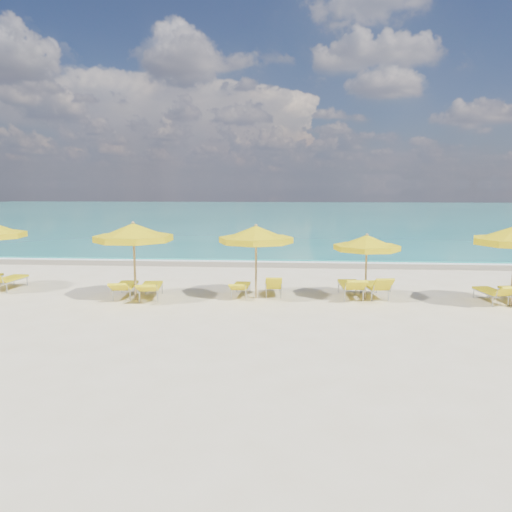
{
  "coord_description": "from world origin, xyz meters",
  "views": [
    {
      "loc": [
        1.37,
        -16.06,
        3.73
      ],
      "look_at": [
        0.0,
        1.5,
        1.2
      ],
      "focal_mm": 35.0,
      "sensor_mm": 36.0,
      "label": 1
    }
  ],
  "objects": [
    {
      "name": "whitecap_far",
      "position": [
        8.0,
        24.0,
        0.0
      ],
      "size": [
        18.0,
        0.3,
        0.05
      ],
      "primitive_type": "cube",
      "color": "white",
      "rests_on": "ground"
    },
    {
      "name": "lounger_4_right",
      "position": [
        4.06,
        0.51,
        0.23
      ],
      "size": [
        0.87,
        1.88,
        0.85
      ],
      "rotation": [
        0.0,
        0.0,
        0.15
      ],
      "color": "#A5A8AD",
      "rests_on": "ground"
    },
    {
      "name": "whitecap_near",
      "position": [
        -6.0,
        17.0,
        0.0
      ],
      "size": [
        14.0,
        0.36,
        0.05
      ],
      "primitive_type": "cube",
      "color": "white",
      "rests_on": "ground"
    },
    {
      "name": "lounger_4_left",
      "position": [
        3.25,
        0.42,
        0.24
      ],
      "size": [
        0.79,
        2.07,
        0.83
      ],
      "rotation": [
        0.0,
        0.0,
        0.06
      ],
      "color": "#A5A8AD",
      "rests_on": "ground"
    },
    {
      "name": "wet_sand_band",
      "position": [
        0.0,
        7.4,
        0.0
      ],
      "size": [
        120.0,
        2.6,
        0.01
      ],
      "primitive_type": "cube",
      "color": "tan",
      "rests_on": "ground"
    },
    {
      "name": "lounger_1_right",
      "position": [
        -8.83,
        0.77,
        0.22
      ],
      "size": [
        0.72,
        1.85,
        0.79
      ],
      "rotation": [
        0.0,
        0.0,
        -0.07
      ],
      "color": "#A5A8AD",
      "rests_on": "ground"
    },
    {
      "name": "lounger_3_left",
      "position": [
        -0.42,
        0.34,
        0.19
      ],
      "size": [
        0.59,
        1.67,
        0.61
      ],
      "rotation": [
        0.0,
        0.0,
        -0.04
      ],
      "color": "#A5A8AD",
      "rests_on": "ground"
    },
    {
      "name": "lounger_2_right",
      "position": [
        -3.35,
        -0.25,
        0.23
      ],
      "size": [
        0.91,
        2.05,
        0.72
      ],
      "rotation": [
        0.0,
        0.0,
        0.15
      ],
      "color": "#A5A8AD",
      "rests_on": "ground"
    },
    {
      "name": "umbrella_4",
      "position": [
        3.69,
        0.13,
        1.85
      ],
      "size": [
        2.51,
        2.51,
        2.17
      ],
      "rotation": [
        0.0,
        0.0,
        -0.19
      ],
      "color": "tan",
      "rests_on": "ground"
    },
    {
      "name": "umbrella_2",
      "position": [
        -3.79,
        -0.5,
        2.19
      ],
      "size": [
        3.28,
        3.28,
        2.57
      ],
      "rotation": [
        0.0,
        0.0,
        0.37
      ],
      "color": "tan",
      "rests_on": "ground"
    },
    {
      "name": "ocean",
      "position": [
        0.0,
        48.0,
        0.0
      ],
      "size": [
        120.0,
        80.0,
        0.3
      ],
      "primitive_type": "cube",
      "color": "#168079",
      "rests_on": "ground"
    },
    {
      "name": "foam_line",
      "position": [
        0.0,
        8.2,
        0.0
      ],
      "size": [
        120.0,
        1.2,
        0.03
      ],
      "primitive_type": "cube",
      "color": "white",
      "rests_on": "ground"
    },
    {
      "name": "lounger_5_left",
      "position": [
        7.65,
        0.02,
        0.21
      ],
      "size": [
        0.85,
        1.77,
        0.73
      ],
      "rotation": [
        0.0,
        0.0,
        0.18
      ],
      "color": "#A5A8AD",
      "rests_on": "ground"
    },
    {
      "name": "lounger_2_left",
      "position": [
        -4.25,
        -0.14,
        0.22
      ],
      "size": [
        0.82,
        1.96,
        0.71
      ],
      "rotation": [
        0.0,
        0.0,
        0.11
      ],
      "color": "#A5A8AD",
      "rests_on": "ground"
    },
    {
      "name": "umbrella_3",
      "position": [
        0.11,
        0.02,
        2.1
      ],
      "size": [
        2.45,
        2.45,
        2.47
      ],
      "rotation": [
        0.0,
        0.0,
        0.01
      ],
      "color": "tan",
      "rests_on": "ground"
    },
    {
      "name": "lounger_3_right",
      "position": [
        0.66,
        0.56,
        0.2
      ],
      "size": [
        0.65,
        1.62,
        0.79
      ],
      "rotation": [
        0.0,
        0.0,
        0.06
      ],
      "color": "#A5A8AD",
      "rests_on": "ground"
    },
    {
      "name": "ground_plane",
      "position": [
        0.0,
        0.0,
        0.0
      ],
      "size": [
        120.0,
        120.0,
        0.0
      ],
      "primitive_type": "plane",
      "color": "beige"
    }
  ]
}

